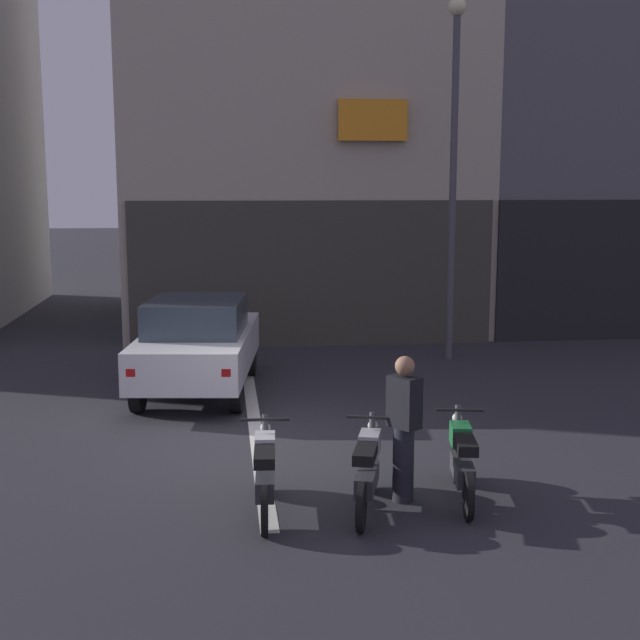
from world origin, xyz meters
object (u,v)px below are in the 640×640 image
Objects in this scene: motorcycle_white_row_leftmost at (265,472)px; motorcycle_silver_row_left_mid at (368,470)px; motorcycle_green_row_centre at (462,460)px; street_lamp at (454,146)px; car_white_crossing_near at (198,342)px; person_by_motorcycles at (404,428)px.

motorcycle_silver_row_left_mid is (1.12, -0.04, 0.00)m from motorcycle_white_row_leftmost.
motorcycle_white_row_leftmost is 2.24m from motorcycle_green_row_centre.
street_lamp reaches higher than motorcycle_silver_row_left_mid.
motorcycle_silver_row_left_mid is at bearing -1.86° from motorcycle_white_row_leftmost.
street_lamp is at bearing 75.77° from motorcycle_green_row_centre.
motorcycle_silver_row_left_mid is 1.13m from motorcycle_green_row_centre.
motorcycle_silver_row_left_mid is (1.98, -5.54, -0.43)m from car_white_crossing_near.
motorcycle_silver_row_left_mid is at bearing -70.37° from car_white_crossing_near.
motorcycle_white_row_leftmost is 1.62m from person_by_motorcycles.
car_white_crossing_near is at bearing 98.84° from motorcycle_white_row_leftmost.
car_white_crossing_near reaches higher than motorcycle_green_row_centre.
car_white_crossing_near is 2.63× the size of motorcycle_silver_row_left_mid.
motorcycle_green_row_centre is (3.09, -5.36, -0.43)m from car_white_crossing_near.
street_lamp is 4.38× the size of motorcycle_silver_row_left_mid.
motorcycle_silver_row_left_mid is at bearing -111.28° from street_lamp.
street_lamp reaches higher than person_by_motorcycles.
car_white_crossing_near is at bearing 109.63° from motorcycle_silver_row_left_mid.
person_by_motorcycles is at bearing 6.41° from motorcycle_white_row_leftmost.
motorcycle_white_row_leftmost is at bearing -118.13° from street_lamp.
person_by_motorcycles is (2.42, -5.33, -0.03)m from car_white_crossing_near.
street_lamp reaches higher than motorcycle_white_row_leftmost.
motorcycle_white_row_leftmost and motorcycle_green_row_centre have the same top height.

